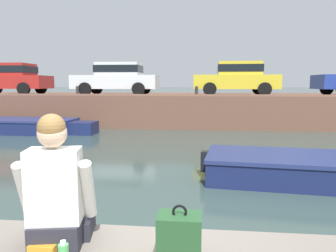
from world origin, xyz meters
name	(u,v)px	position (x,y,z in m)	size (l,w,h in m)	color
ground_plane	(184,161)	(0.00, 5.91, 0.00)	(400.00, 400.00, 0.00)	#384C47
far_quay_wall	(194,108)	(0.00, 14.81, 0.75)	(60.00, 6.00, 1.50)	brown
far_wall_coping	(192,95)	(0.00, 11.93, 1.54)	(60.00, 0.24, 0.08)	brown
boat_moored_west_navy	(19,126)	(-7.21, 10.35, 0.29)	(6.23, 1.92, 0.58)	navy
car_leftmost_red	(10,78)	(-9.21, 13.13, 2.35)	(4.02, 2.10, 1.54)	#B2231E
car_left_inner_white	(117,77)	(-3.68, 13.13, 2.35)	(4.08, 1.94, 1.54)	white
car_centre_yellow	(237,77)	(2.03, 13.13, 2.34)	(3.87, 2.00, 1.54)	yellow
mooring_bollard_west	(78,90)	(-5.28, 12.06, 1.74)	(0.15, 0.15, 0.45)	#2D2B28
mooring_bollard_mid	(196,91)	(0.18, 12.06, 1.74)	(0.15, 0.15, 0.45)	#2D2B28
person_seated_left	(57,196)	(-0.55, -0.37, 1.24)	(0.57, 0.58, 0.96)	#282833
backpack_on_ledge	(180,240)	(0.34, -0.54, 1.03)	(0.28, 0.24, 0.41)	#234C28
snack_bag	(44,250)	(-0.57, -0.55, 0.92)	(0.18, 0.12, 0.10)	orange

